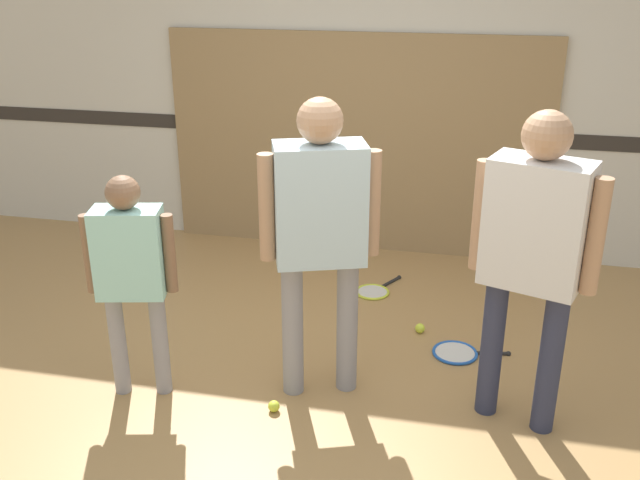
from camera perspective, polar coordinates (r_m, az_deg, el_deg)
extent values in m
plane|color=#A87F4C|center=(4.30, -1.41, -11.94)|extent=(16.00, 16.00, 0.00)
cube|color=beige|center=(5.89, 3.91, 14.21)|extent=(16.00, 0.06, 3.20)
cube|color=#2D2823|center=(5.96, 3.72, 8.68)|extent=(16.00, 0.01, 0.12)
cube|color=#93754C|center=(5.98, 2.88, 7.60)|extent=(3.16, 0.05, 1.82)
cylinder|color=gray|center=(4.09, -2.20, -7.07)|extent=(0.12, 0.12, 0.83)
cylinder|color=gray|center=(4.12, 2.18, -6.80)|extent=(0.12, 0.12, 0.83)
cube|color=silver|center=(3.80, 0.00, 2.90)|extent=(0.54, 0.41, 0.66)
sphere|color=tan|center=(3.67, 0.00, 9.53)|extent=(0.24, 0.24, 0.24)
cylinder|color=tan|center=(3.78, -4.30, 2.59)|extent=(0.09, 0.09, 0.59)
cylinder|color=tan|center=(3.84, 4.23, 2.94)|extent=(0.09, 0.09, 0.59)
cylinder|color=gray|center=(4.29, -15.83, -7.98)|extent=(0.09, 0.09, 0.64)
cylinder|color=gray|center=(4.23, -12.66, -8.08)|extent=(0.09, 0.09, 0.64)
cube|color=#99D8D1|center=(4.01, -15.01, -0.98)|extent=(0.41, 0.28, 0.50)
sphere|color=brown|center=(3.89, -15.51, 3.68)|extent=(0.19, 0.19, 0.19)
cylinder|color=brown|center=(4.07, -17.98, -1.06)|extent=(0.07, 0.07, 0.45)
cylinder|color=brown|center=(3.96, -11.95, -1.07)|extent=(0.07, 0.07, 0.45)
cylinder|color=#2D334C|center=(3.96, 17.92, -9.29)|extent=(0.12, 0.12, 0.83)
cylinder|color=#2D334C|center=(4.03, 13.59, -8.24)|extent=(0.12, 0.12, 0.83)
cube|color=silver|center=(3.68, 16.92, 1.22)|extent=(0.54, 0.41, 0.66)
sphere|color=tan|center=(3.55, 17.72, 7.99)|extent=(0.24, 0.24, 0.24)
cylinder|color=tan|center=(3.63, 21.20, 0.22)|extent=(0.09, 0.09, 0.59)
cylinder|color=tan|center=(3.75, 12.74, 1.93)|extent=(0.09, 0.09, 0.59)
torus|color=blue|center=(4.72, 10.75, -8.84)|extent=(0.34, 0.34, 0.02)
cylinder|color=silver|center=(4.72, 10.75, -8.84)|extent=(0.25, 0.25, 0.01)
cylinder|color=black|center=(4.76, 13.62, -8.81)|extent=(0.21, 0.06, 0.02)
sphere|color=black|center=(4.78, 14.84, -8.79)|extent=(0.03, 0.03, 0.03)
torus|color=#C6D838|center=(5.42, 4.21, -4.16)|extent=(0.35, 0.35, 0.02)
cylinder|color=silver|center=(5.42, 4.21, -4.16)|extent=(0.22, 0.22, 0.01)
cylinder|color=black|center=(5.59, 5.67, -3.36)|extent=(0.13, 0.21, 0.02)
sphere|color=black|center=(5.68, 6.35, -2.99)|extent=(0.03, 0.03, 0.03)
sphere|color=#CCE038|center=(4.12, -3.71, -13.13)|extent=(0.07, 0.07, 0.07)
sphere|color=#CCE038|center=(4.91, 8.00, -7.01)|extent=(0.07, 0.07, 0.07)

